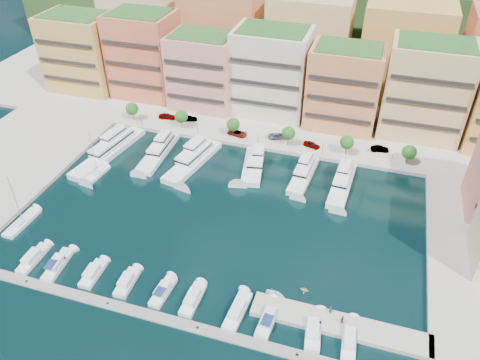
{
  "coord_description": "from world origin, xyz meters",
  "views": [
    {
      "loc": [
        28.53,
        -76.62,
        70.63
      ],
      "look_at": [
        2.28,
        7.13,
        6.0
      ],
      "focal_mm": 35.0,
      "sensor_mm": 36.0,
      "label": 1
    }
  ],
  "objects": [
    {
      "name": "lamppost_1",
      "position": [
        -18.0,
        31.2,
        3.83
      ],
      "size": [
        0.3,
        0.3,
        4.2
      ],
      "color": "black",
      "rests_on": "north_quay"
    },
    {
      "name": "yacht_2",
      "position": [
        -14.34,
        18.94,
        1.21
      ],
      "size": [
        9.27,
        22.54,
        7.3
      ],
      "color": "white",
      "rests_on": "ground"
    },
    {
      "name": "cruiser_8",
      "position": [
        25.69,
        -24.6,
        0.55
      ],
      "size": [
        3.73,
        8.94,
        2.55
      ],
      "color": "white",
      "rests_on": "ground"
    },
    {
      "name": "tree_2",
      "position": [
        -8.0,
        33.5,
        4.74
      ],
      "size": [
        3.8,
        3.8,
        5.65
      ],
      "color": "#473323",
      "rests_on": "north_quay"
    },
    {
      "name": "car_4",
      "position": [
        14.59,
        34.32,
        1.8
      ],
      "size": [
        5.03,
        3.04,
        1.6
      ],
      "primitive_type": "imported",
      "rotation": [
        0.0,
        0.0,
        1.31
      ],
      "color": "gray",
      "rests_on": "north_quay"
    },
    {
      "name": "person_0",
      "position": [
        27.97,
        -20.33,
        1.85
      ],
      "size": [
        0.72,
        0.73,
        1.7
      ],
      "primitive_type": "imported",
      "rotation": [
        0.0,
        0.0,
        2.32
      ],
      "color": "#293152",
      "rests_on": "finger_pier"
    },
    {
      "name": "car_3",
      "position": [
        4.51,
        36.05,
        1.81
      ],
      "size": [
        6.03,
        4.38,
        1.62
      ],
      "primitive_type": "imported",
      "rotation": [
        0.0,
        0.0,
        2.0
      ],
      "color": "gray",
      "rests_on": "north_quay"
    },
    {
      "name": "north_quay",
      "position": [
        0.0,
        62.0,
        0.0
      ],
      "size": [
        220.0,
        64.0,
        2.0
      ],
      "primitive_type": "cube",
      "color": "#9E998E",
      "rests_on": "ground"
    },
    {
      "name": "yacht_1",
      "position": [
        -24.99,
        19.8,
        1.09
      ],
      "size": [
        5.37,
        20.13,
        7.3
      ],
      "color": "white",
      "rests_on": "ground"
    },
    {
      "name": "tree_4",
      "position": [
        24.0,
        33.5,
        4.74
      ],
      "size": [
        3.8,
        3.8,
        5.65
      ],
      "color": "#473323",
      "rests_on": "north_quay"
    },
    {
      "name": "backblock_1",
      "position": [
        -25.0,
        74.0,
        16.0
      ],
      "size": [
        26.0,
        18.0,
        30.0
      ],
      "primitive_type": "cube",
      "color": "#DD8352",
      "rests_on": "north_quay"
    },
    {
      "name": "cruiser_2",
      "position": [
        -18.43,
        -24.58,
        0.55
      ],
      "size": [
        2.92,
        7.39,
        2.55
      ],
      "color": "white",
      "rests_on": "ground"
    },
    {
      "name": "backblock_3",
      "position": [
        35.0,
        74.0,
        16.0
      ],
      "size": [
        26.0,
        18.0,
        30.0
      ],
      "primitive_type": "cube",
      "color": "tan",
      "rests_on": "north_quay"
    },
    {
      "name": "car_0",
      "position": [
        -30.51,
        37.24,
        1.86
      ],
      "size": [
        5.33,
        2.86,
        1.72
      ],
      "primitive_type": "imported",
      "rotation": [
        0.0,
        0.0,
        1.74
      ],
      "color": "gray",
      "rests_on": "north_quay"
    },
    {
      "name": "backblock_0",
      "position": [
        -55.0,
        74.0,
        16.0
      ],
      "size": [
        26.0,
        18.0,
        30.0
      ],
      "primitive_type": "cube",
      "color": "beige",
      "rests_on": "north_quay"
    },
    {
      "name": "lamppost_4",
      "position": [
        36.0,
        31.2,
        3.83
      ],
      "size": [
        0.3,
        0.3,
        4.2
      ],
      "color": "black",
      "rests_on": "north_quay"
    },
    {
      "name": "tender_0",
      "position": [
        17.45,
        -18.8,
        0.4
      ],
      "size": [
        4.25,
        3.31,
        0.81
      ],
      "primitive_type": "imported",
      "rotation": [
        0.0,
        0.0,
        1.43
      ],
      "color": "white",
      "rests_on": "ground"
    },
    {
      "name": "tender_1",
      "position": [
        22.48,
        -15.88,
        0.46
      ],
      "size": [
        1.9,
        1.69,
        0.92
      ],
      "primitive_type": "imported",
      "rotation": [
        0.0,
        0.0,
        1.46
      ],
      "color": "beige",
      "rests_on": "ground"
    },
    {
      "name": "person_1",
      "position": [
        30.25,
        -21.83,
        1.89
      ],
      "size": [
        0.91,
        0.73,
        1.79
      ],
      "primitive_type": "imported",
      "rotation": [
        0.0,
        0.0,
        3.08
      ],
      "color": "#4B322D",
      "rests_on": "finger_pier"
    },
    {
      "name": "tree_0",
      "position": [
        -40.0,
        33.5,
        4.74
      ],
      "size": [
        3.8,
        3.8,
        5.65
      ],
      "color": "#473323",
      "rests_on": "north_quay"
    },
    {
      "name": "sailboat_2",
      "position": [
        -36.06,
        5.91,
        0.32
      ],
      "size": [
        3.48,
        8.27,
        13.2
      ],
      "color": "white",
      "rests_on": "ground"
    },
    {
      "name": "backblock_2",
      "position": [
        5.0,
        74.0,
        16.0
      ],
      "size": [
        26.0,
        18.0,
        30.0
      ],
      "primitive_type": "cube",
      "color": "tan",
      "rests_on": "north_quay"
    },
    {
      "name": "cruiser_3",
      "position": [
        -10.89,
        -24.58,
        0.55
      ],
      "size": [
        2.89,
        7.34,
        2.55
      ],
      "color": "white",
      "rests_on": "ground"
    },
    {
      "name": "car_1",
      "position": [
        -23.43,
        37.97,
        1.75
      ],
      "size": [
        4.82,
        3.11,
        1.5
      ],
      "primitive_type": "imported",
      "rotation": [
        0.0,
        0.0,
        1.94
      ],
      "color": "gray",
      "rests_on": "north_quay"
    },
    {
      "name": "apartment_0",
      "position": [
        -66.0,
        49.99,
        13.31
      ],
      "size": [
        22.0,
        16.5,
        24.8
      ],
      "color": "tan",
      "rests_on": "north_quay"
    },
    {
      "name": "south_pontoon",
      "position": [
        -3.0,
        -30.0,
        0.0
      ],
      "size": [
        72.0,
        2.2,
        0.35
      ],
      "primitive_type": "cube",
      "color": "gray",
      "rests_on": "ground"
    },
    {
      "name": "yacht_5",
      "position": [
        24.95,
        20.26,
        1.21
      ],
      "size": [
        5.3,
        19.28,
        7.3
      ],
      "color": "white",
      "rests_on": "ground"
    },
    {
      "name": "ground",
      "position": [
        0.0,
        0.0,
        0.0
      ],
      "size": [
        400.0,
        400.0,
        0.0
      ],
      "primitive_type": "plane",
      "color": "black",
      "rests_on": "ground"
    },
    {
      "name": "yacht_3",
      "position": [
        1.61,
        21.44,
        1.21
      ],
      "size": [
        7.84,
        17.12,
        7.3
      ],
      "color": "white",
      "rests_on": "ground"
    },
    {
      "name": "tree_1",
      "position": [
        -24.0,
        33.5,
        4.74
      ],
      "size": [
        3.8,
        3.8,
        5.65
      ],
      "color": "#473323",
      "rests_on": "north_quay"
    },
    {
      "name": "cruiser_1",
      "position": [
        -26.61,
        -24.62,
        0.57
      ],
      "size": [
        3.37,
        9.14,
        2.66
      ],
      "color": "white",
      "rests_on": "ground"
    },
    {
      "name": "cruiser_9",
      "position": [
        32.0,
        -24.6,
        0.55
      ],
      "size": [
        2.88,
        9.04,
        2.55
      ],
      "color": "white",
      "rests_on": "ground"
    },
    {
      "name": "cruiser_7",
      "position": [
        17.55,
        -24.61,
        0.57
      ],
      "size": [
        3.03,
        8.77,
        2.66
      ],
      "color": "white",
      "rests_on": "ground"
    },
    {
      "name": "apartment_1",
      "position": [
        -44.0,
        51.99,
        14.31
      ],
      "size": [
        20.0,
        16.5,
        26.8
      ],
      "color": "#D87448",
      "rests_on": "north_quay"
    },
    {
      "name": "finger_pier",
      "position": [
        30.0,
        -22.0,
        0.0
      ],
      "size": [
        32.0,
        5.0,
        2.0
      ],
      "primitive_type": "cube",
      "color": "#9E998E",
      "rests_on": "ground"
    },
    {
      "name": "cruiser_5",
      "position": [
        2.91,
        -24.59,
        0.55
      ],
      "size": [
        2.67,
        7.95,
        2.55
      ],
      "color": "white",
      "rests_on": "ground"
    },
    {
      "name": "cruiser_0",
      "position": [
        -32.45,
        -24.59,
        0.55
      ],
      "size": [
        2.71,
        8.57,
        2.55
      ],
      "color": "white",
      "rests_on": "ground"
    },
    {
      "name": "yacht_0",
      "position": [
        -38.0,
        16.41,
        1.21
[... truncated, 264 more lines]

